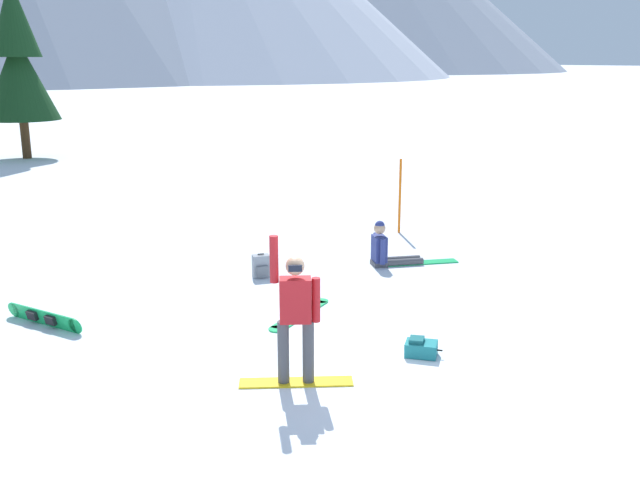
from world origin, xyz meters
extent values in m
plane|color=white|center=(0.00, 0.00, 0.00)|extent=(800.00, 800.00, 0.00)
cube|color=yellow|center=(-0.81, -0.15, 0.01)|extent=(1.46, 0.85, 0.02)
cylinder|color=#4C4C51|center=(-0.66, -0.21, 0.44)|extent=(0.15, 0.15, 0.83)
cylinder|color=#4C4C51|center=(-0.96, -0.08, 0.44)|extent=(0.15, 0.15, 0.83)
cube|color=red|center=(-0.81, -0.15, 1.14)|extent=(0.46, 0.38, 0.57)
cylinder|color=red|center=(-0.57, -0.25, 1.14)|extent=(0.11, 0.11, 0.58)
cylinder|color=red|center=(-1.05, -0.04, 1.68)|extent=(0.11, 0.11, 0.60)
sphere|color=tan|center=(-0.81, -0.15, 1.59)|extent=(0.24, 0.24, 0.24)
cube|color=black|center=(-0.87, -0.27, 1.60)|extent=(0.17, 0.10, 0.08)
cube|color=#4C4C51|center=(2.94, 4.00, 0.05)|extent=(0.36, 0.42, 0.10)
cylinder|color=#4C4C51|center=(3.45, 3.97, 0.07)|extent=(0.81, 0.34, 0.14)
cylinder|color=#4C4C51|center=(3.40, 3.78, 0.07)|extent=(0.81, 0.34, 0.14)
cube|color=#19B259|center=(3.81, 3.77, 0.01)|extent=(1.56, 0.67, 0.02)
cube|color=navy|center=(2.94, 4.00, 0.36)|extent=(0.34, 0.45, 0.52)
cylinder|color=navy|center=(3.01, 4.26, 0.36)|extent=(0.11, 0.11, 0.52)
cylinder|color=navy|center=(2.88, 3.75, 0.36)|extent=(0.11, 0.11, 0.52)
sphere|color=tan|center=(2.94, 4.00, 0.78)|extent=(0.24, 0.24, 0.24)
sphere|color=navy|center=(2.94, 4.00, 0.83)|extent=(0.20, 0.20, 0.20)
cube|color=#19B259|center=(0.29, 2.11, 0.01)|extent=(1.35, 1.08, 0.02)
cylinder|color=#19B259|center=(-0.31, 1.68, 0.01)|extent=(0.36, 0.36, 0.02)
cylinder|color=#19B259|center=(0.89, 2.55, 0.01)|extent=(0.36, 0.36, 0.02)
cube|color=black|center=(0.11, 1.98, 0.06)|extent=(0.24, 0.23, 0.07)
cube|color=black|center=(0.47, 2.24, 0.06)|extent=(0.24, 0.23, 0.07)
cube|color=#19B259|center=(-3.52, 3.49, 0.13)|extent=(0.86, 1.24, 0.26)
cylinder|color=#19B259|center=(-3.91, 4.09, 0.13)|extent=(0.22, 0.27, 0.26)
cylinder|color=#19B259|center=(-3.13, 2.89, 0.13)|extent=(0.22, 0.27, 0.26)
cube|color=black|center=(-3.67, 3.65, 0.14)|extent=(0.19, 0.22, 0.15)
cube|color=black|center=(-3.44, 3.29, 0.14)|extent=(0.19, 0.22, 0.15)
cube|color=#1E7A7F|center=(1.14, -0.14, 0.10)|extent=(0.54, 0.53, 0.21)
cube|color=#165B5F|center=(1.09, -0.09, 0.23)|extent=(0.30, 0.30, 0.06)
cylinder|color=black|center=(1.32, -0.30, 0.11)|extent=(0.11, 0.10, 0.02)
cube|color=gray|center=(0.50, 4.35, 0.22)|extent=(0.35, 0.25, 0.44)
cube|color=slate|center=(0.48, 4.22, 0.15)|extent=(0.23, 0.10, 0.20)
cylinder|color=black|center=(0.50, 4.35, 0.46)|extent=(0.12, 0.04, 0.02)
cylinder|color=orange|center=(4.84, 6.22, 0.90)|extent=(0.06, 0.06, 1.80)
cylinder|color=#472D19|center=(-2.10, 24.50, 0.81)|extent=(0.37, 0.37, 1.62)
cone|color=#143819|center=(-2.10, 24.50, 3.34)|extent=(3.07, 3.07, 3.44)
cone|color=#143819|center=(-2.10, 24.50, 5.75)|extent=(1.99, 1.99, 3.15)
camera|label=1|loc=(-4.28, -7.81, 4.08)|focal=39.62mm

